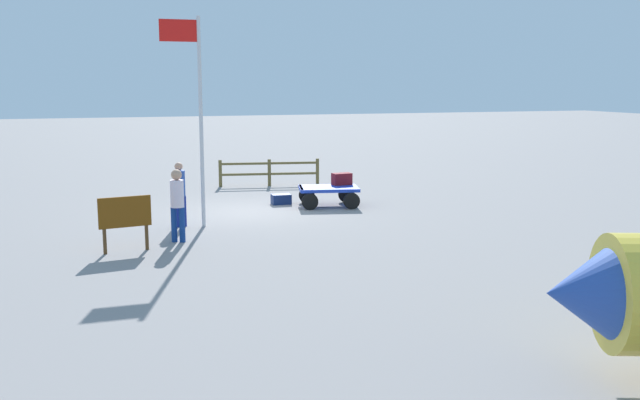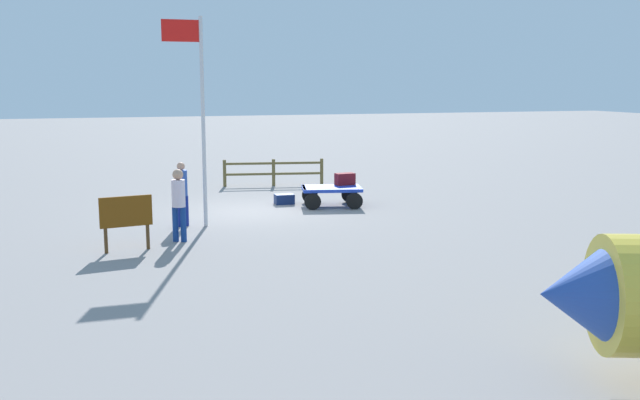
{
  "view_description": "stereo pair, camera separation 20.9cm",
  "coord_description": "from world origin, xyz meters",
  "px_view_note": "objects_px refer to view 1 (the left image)",
  "views": [
    {
      "loc": [
        4.59,
        20.14,
        3.76
      ],
      "look_at": [
        -0.14,
        6.0,
        1.28
      ],
      "focal_mm": 39.8,
      "sensor_mm": 36.0,
      "label": 1
    },
    {
      "loc": [
        4.39,
        20.21,
        3.76
      ],
      "look_at": [
        -0.14,
        6.0,
        1.28
      ],
      "focal_mm": 39.8,
      "sensor_mm": 36.0,
      "label": 2
    }
  ],
  "objects_px": {
    "worker_lead": "(179,190)",
    "worker_trailing": "(177,200)",
    "flagpole": "(196,104)",
    "suitcase_olive": "(281,199)",
    "suitcase_tan": "(342,179)",
    "signboard": "(125,216)",
    "luggage_cart": "(328,192)"
  },
  "relations": [
    {
      "from": "worker_lead",
      "to": "worker_trailing",
      "type": "height_order",
      "value": "worker_trailing"
    },
    {
      "from": "flagpole",
      "to": "worker_trailing",
      "type": "bearing_deg",
      "value": 65.32
    },
    {
      "from": "suitcase_olive",
      "to": "flagpole",
      "type": "bearing_deg",
      "value": 42.35
    },
    {
      "from": "suitcase_olive",
      "to": "worker_lead",
      "type": "height_order",
      "value": "worker_lead"
    },
    {
      "from": "suitcase_tan",
      "to": "flagpole",
      "type": "relative_size",
      "value": 0.11
    },
    {
      "from": "suitcase_tan",
      "to": "signboard",
      "type": "xyz_separation_m",
      "value": [
        6.8,
        4.5,
        0.05
      ]
    },
    {
      "from": "worker_lead",
      "to": "signboard",
      "type": "relative_size",
      "value": 1.36
    },
    {
      "from": "suitcase_olive",
      "to": "suitcase_tan",
      "type": "bearing_deg",
      "value": 164.46
    },
    {
      "from": "suitcase_olive",
      "to": "signboard",
      "type": "height_order",
      "value": "signboard"
    },
    {
      "from": "luggage_cart",
      "to": "worker_lead",
      "type": "bearing_deg",
      "value": 20.49
    },
    {
      "from": "suitcase_olive",
      "to": "worker_lead",
      "type": "distance_m",
      "value": 4.37
    },
    {
      "from": "luggage_cart",
      "to": "worker_lead",
      "type": "height_order",
      "value": "worker_lead"
    },
    {
      "from": "suitcase_tan",
      "to": "suitcase_olive",
      "type": "xyz_separation_m",
      "value": [
        1.83,
        -0.51,
        -0.62
      ]
    },
    {
      "from": "worker_trailing",
      "to": "signboard",
      "type": "xyz_separation_m",
      "value": [
        1.24,
        0.64,
        -0.19
      ]
    },
    {
      "from": "worker_lead",
      "to": "worker_trailing",
      "type": "xyz_separation_m",
      "value": [
        0.28,
        1.81,
        0.05
      ]
    },
    {
      "from": "suitcase_tan",
      "to": "worker_lead",
      "type": "bearing_deg",
      "value": 21.23
    },
    {
      "from": "suitcase_tan",
      "to": "flagpole",
      "type": "height_order",
      "value": "flagpole"
    },
    {
      "from": "flagpole",
      "to": "worker_lead",
      "type": "bearing_deg",
      "value": -17.59
    },
    {
      "from": "worker_lead",
      "to": "flagpole",
      "type": "relative_size",
      "value": 0.31
    },
    {
      "from": "signboard",
      "to": "worker_lead",
      "type": "bearing_deg",
      "value": -121.85
    },
    {
      "from": "worker_lead",
      "to": "signboard",
      "type": "xyz_separation_m",
      "value": [
        1.52,
        2.45,
        -0.14
      ]
    },
    {
      "from": "luggage_cart",
      "to": "suitcase_olive",
      "type": "bearing_deg",
      "value": -32.02
    },
    {
      "from": "luggage_cart",
      "to": "worker_lead",
      "type": "xyz_separation_m",
      "value": [
        4.72,
        1.76,
        0.52
      ]
    },
    {
      "from": "suitcase_olive",
      "to": "worker_trailing",
      "type": "distance_m",
      "value": 5.81
    },
    {
      "from": "worker_trailing",
      "to": "suitcase_olive",
      "type": "bearing_deg",
      "value": -130.55
    },
    {
      "from": "suitcase_tan",
      "to": "signboard",
      "type": "bearing_deg",
      "value": 33.49
    },
    {
      "from": "suitcase_tan",
      "to": "worker_trailing",
      "type": "height_order",
      "value": "worker_trailing"
    },
    {
      "from": "worker_trailing",
      "to": "flagpole",
      "type": "bearing_deg",
      "value": -114.68
    },
    {
      "from": "suitcase_olive",
      "to": "flagpole",
      "type": "distance_m",
      "value": 5.06
    },
    {
      "from": "suitcase_tan",
      "to": "worker_trailing",
      "type": "xyz_separation_m",
      "value": [
        5.56,
        3.86,
        0.24
      ]
    },
    {
      "from": "worker_lead",
      "to": "worker_trailing",
      "type": "bearing_deg",
      "value": 81.11
    },
    {
      "from": "flagpole",
      "to": "signboard",
      "type": "bearing_deg",
      "value": 48.97
    }
  ]
}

